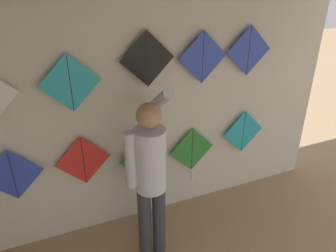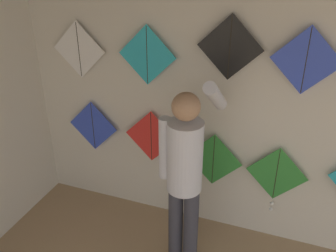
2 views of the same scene
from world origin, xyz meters
TOP-DOWN VIEW (x-y plane):
  - back_panel at (0.00, 3.97)m, footprint 4.57×0.06m
  - shopkeeper at (-0.11, 3.35)m, footprint 0.45×0.60m
  - kite_0 at (-1.28, 3.88)m, footprint 0.54×0.01m
  - kite_1 at (-0.63, 3.88)m, footprint 0.54×0.01m
  - kite_2 at (0.00, 3.88)m, footprint 0.54×0.01m
  - kite_3 at (0.58, 3.88)m, footprint 0.54×0.04m
  - kite_5 at (-1.34, 3.88)m, footprint 0.54×0.01m
  - kite_6 at (-0.65, 3.88)m, footprint 0.54×0.01m
  - kite_7 at (0.07, 3.88)m, footprint 0.54×0.01m
  - kite_8 at (0.66, 3.88)m, footprint 0.54×0.01m

SIDE VIEW (x-z plane):
  - kite_3 at x=0.58m, z-range 0.39..1.08m
  - kite_2 at x=0.00m, z-range 0.51..1.06m
  - kite_0 at x=-1.28m, z-range 0.64..1.18m
  - kite_1 at x=-0.63m, z-range 0.64..1.18m
  - shopkeeper at x=-0.11m, z-range 0.11..1.88m
  - back_panel at x=0.00m, z-range 0.00..2.80m
  - kite_5 at x=-1.34m, z-range 1.43..1.98m
  - kite_6 at x=-0.65m, z-range 1.45..2.00m
  - kite_8 at x=0.66m, z-range 1.55..2.09m
  - kite_7 at x=0.07m, z-range 1.59..2.14m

